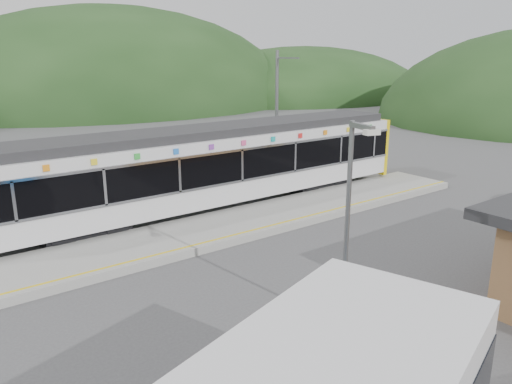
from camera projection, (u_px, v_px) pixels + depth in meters
ground at (276, 257)px, 17.33m from camera, size 120.00×120.00×0.00m
hills at (305, 195)px, 24.98m from camera, size 146.00×149.00×26.00m
platform at (224, 227)px, 19.83m from camera, size 26.00×3.20×0.30m
yellow_line at (242, 233)px, 18.78m from camera, size 26.00×0.10×0.01m
train at (214, 164)px, 22.14m from camera, size 20.44×3.01×3.74m
catenary_mast_east at (277, 114)px, 26.99m from camera, size 0.18×1.80×7.00m
lamp_post at (351, 209)px, 12.01m from camera, size 0.39×0.99×5.32m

